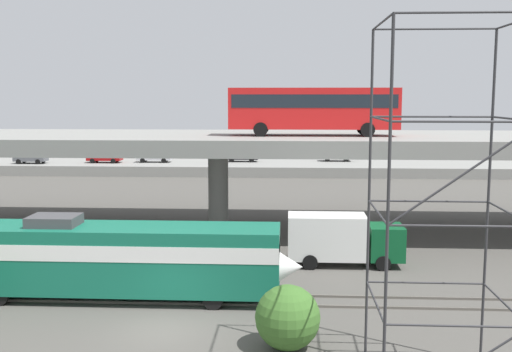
# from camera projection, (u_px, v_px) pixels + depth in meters

# --- Properties ---
(ground_plane) EXTENTS (260.00, 260.00, 0.00)m
(ground_plane) POSITION_uv_depth(u_px,v_px,m) (165.00, 330.00, 26.27)
(ground_plane) COLOR #4C4944
(rail_strip_near) EXTENTS (110.00, 0.12, 0.12)m
(rail_strip_near) POSITION_uv_depth(u_px,v_px,m) (178.00, 303.00, 29.48)
(rail_strip_near) COLOR #59544C
(rail_strip_near) RESTS_ON ground_plane
(rail_strip_far) EXTENTS (110.00, 0.12, 0.12)m
(rail_strip_far) POSITION_uv_depth(u_px,v_px,m) (184.00, 294.00, 30.97)
(rail_strip_far) COLOR #59544C
(rail_strip_far) RESTS_ON ground_plane
(train_locomotive) EXTENTS (17.77, 3.04, 4.18)m
(train_locomotive) POSITION_uv_depth(u_px,v_px,m) (128.00, 256.00, 30.09)
(train_locomotive) COLOR #14664C
(train_locomotive) RESTS_ON ground_plane
(highway_overpass) EXTENTS (96.00, 12.98, 7.22)m
(highway_overpass) POSITION_uv_depth(u_px,v_px,m) (218.00, 144.00, 45.22)
(highway_overpass) COLOR gray
(highway_overpass) RESTS_ON ground_plane
(transit_bus_on_overpass) EXTENTS (12.00, 2.68, 3.40)m
(transit_bus_on_overpass) POSITION_uv_depth(u_px,v_px,m) (314.00, 107.00, 43.36)
(transit_bus_on_overpass) COLOR red
(transit_bus_on_overpass) RESTS_ON highway_overpass
(service_truck_west) EXTENTS (6.80, 2.46, 3.04)m
(service_truck_west) POSITION_uv_depth(u_px,v_px,m) (341.00, 238.00, 36.23)
(service_truck_west) COLOR #0C4C26
(service_truck_west) RESTS_ON ground_plane
(scaffolding_tower) EXTENTS (4.42, 4.42, 12.46)m
(scaffolding_tower) POSITION_uv_depth(u_px,v_px,m) (444.00, 198.00, 20.02)
(scaffolding_tower) COLOR #2D2D30
(scaffolding_tower) RESTS_ON ground_plane
(pier_parking_lot) EXTENTS (72.71, 10.83, 1.30)m
(pier_parking_lot) POSITION_uv_depth(u_px,v_px,m) (249.00, 168.00, 80.64)
(pier_parking_lot) COLOR gray
(pier_parking_lot) RESTS_ON ground_plane
(parked_car_0) EXTENTS (4.47, 2.00, 1.50)m
(parked_car_0) POSITION_uv_depth(u_px,v_px,m) (105.00, 157.00, 80.53)
(parked_car_0) COLOR maroon
(parked_car_0) RESTS_ON pier_parking_lot
(parked_car_1) EXTENTS (4.38, 1.86, 1.50)m
(parked_car_1) POSITION_uv_depth(u_px,v_px,m) (242.00, 156.00, 81.79)
(parked_car_1) COLOR black
(parked_car_1) RESTS_ON pier_parking_lot
(parked_car_2) EXTENTS (4.56, 1.83, 1.50)m
(parked_car_2) POSITION_uv_depth(u_px,v_px,m) (155.00, 156.00, 81.01)
(parked_car_2) COLOR #B7B7BC
(parked_car_2) RESTS_ON pier_parking_lot
(parked_car_3) EXTENTS (4.13, 1.88, 1.50)m
(parked_car_3) POSITION_uv_depth(u_px,v_px,m) (30.00, 158.00, 79.58)
(parked_car_3) COLOR #515459
(parked_car_3) RESTS_ON pier_parking_lot
(parked_car_4) EXTENTS (4.13, 1.91, 1.50)m
(parked_car_4) POSITION_uv_depth(u_px,v_px,m) (337.00, 155.00, 82.42)
(parked_car_4) COLOR black
(parked_car_4) RESTS_ON pier_parking_lot
(harbor_water) EXTENTS (140.00, 36.00, 0.01)m
(harbor_water) POSITION_uv_depth(u_px,v_px,m) (258.00, 156.00, 103.49)
(harbor_water) COLOR #2D5170
(harbor_water) RESTS_ON ground_plane
(shrub_right) EXTENTS (2.61, 2.61, 2.61)m
(shrub_right) POSITION_uv_depth(u_px,v_px,m) (288.00, 317.00, 24.16)
(shrub_right) COLOR #3A6828
(shrub_right) RESTS_ON ground_plane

